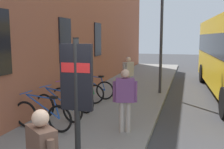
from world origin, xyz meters
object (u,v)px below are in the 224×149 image
object	(u,v)px
bicycle_end_of_row	(80,93)
pedestrian_by_facade	(125,94)
bicycle_far_end	(72,99)
pedestrian_near_bus	(128,72)
street_lamp	(162,16)
transit_info_sign	(77,87)
bicycle_under_window	(42,115)
bicycle_by_door	(92,89)
bicycle_mid_rack	(59,107)

from	to	relation	value
bicycle_end_of_row	pedestrian_by_facade	world-z (taller)	pedestrian_by_facade
bicycle_far_end	pedestrian_near_bus	world-z (taller)	pedestrian_near_bus
pedestrian_by_facade	street_lamp	xyz separation A→B (m)	(4.97, -0.35, 2.27)
transit_info_sign	street_lamp	size ratio (longest dim) A/B	0.43
bicycle_under_window	bicycle_by_door	world-z (taller)	same
bicycle_under_window	pedestrian_near_bus	world-z (taller)	pedestrian_near_bus
pedestrian_by_facade	bicycle_far_end	bearing A→B (deg)	56.96
bicycle_far_end	pedestrian_by_facade	bearing A→B (deg)	-123.04
bicycle_far_end	bicycle_end_of_row	distance (m)	0.89
street_lamp	bicycle_far_end	bearing A→B (deg)	145.77
bicycle_far_end	pedestrian_by_facade	distance (m)	2.58
bicycle_mid_rack	transit_info_sign	size ratio (longest dim) A/B	0.72
bicycle_end_of_row	pedestrian_by_facade	xyz separation A→B (m)	(-2.25, -2.21, 0.60)
bicycle_by_door	street_lamp	bearing A→B (deg)	-52.97
bicycle_mid_rack	bicycle_far_end	bearing A→B (deg)	1.11
bicycle_under_window	bicycle_far_end	bearing A→B (deg)	0.35
bicycle_far_end	transit_info_sign	world-z (taller)	transit_info_sign
bicycle_under_window	bicycle_far_end	world-z (taller)	same
bicycle_end_of_row	bicycle_by_door	xyz separation A→B (m)	(0.89, -0.14, 0.00)
bicycle_mid_rack	pedestrian_near_bus	size ratio (longest dim) A/B	1.09
bicycle_mid_rack	bicycle_end_of_row	size ratio (longest dim) A/B	1.02
bicycle_end_of_row	pedestrian_near_bus	distance (m)	2.48
transit_info_sign	pedestrian_by_facade	xyz separation A→B (m)	(2.31, -0.26, -0.61)
pedestrian_by_facade	bicycle_mid_rack	bearing A→B (deg)	79.06
bicycle_under_window	bicycle_end_of_row	distance (m)	2.71
bicycle_by_door	street_lamp	xyz separation A→B (m)	(1.83, -2.42, 2.87)
pedestrian_near_bus	bicycle_end_of_row	bearing A→B (deg)	147.10
bicycle_under_window	street_lamp	xyz separation A→B (m)	(5.42, -2.44, 2.87)
bicycle_far_end	bicycle_by_door	distance (m)	1.77
bicycle_end_of_row	transit_info_sign	size ratio (longest dim) A/B	0.71
bicycle_by_door	transit_info_sign	world-z (taller)	transit_info_sign
bicycle_far_end	pedestrian_near_bus	xyz separation A→B (m)	(2.91, -1.20, 0.58)
pedestrian_near_bus	street_lamp	xyz separation A→B (m)	(0.69, -1.25, 2.28)
pedestrian_by_facade	bicycle_end_of_row	bearing A→B (deg)	44.53
bicycle_by_door	pedestrian_by_facade	xyz separation A→B (m)	(-3.14, -2.07, 0.60)
bicycle_under_window	street_lamp	size ratio (longest dim) A/B	0.32
bicycle_mid_rack	bicycle_by_door	bearing A→B (deg)	-0.15
bicycle_under_window	bicycle_far_end	xyz separation A→B (m)	(1.82, 0.01, 0.00)
bicycle_far_end	street_lamp	size ratio (longest dim) A/B	0.31
bicycle_under_window	transit_info_sign	bearing A→B (deg)	-135.40
bicycle_far_end	bicycle_by_door	bearing A→B (deg)	-0.84
bicycle_mid_rack	transit_info_sign	distance (m)	3.49
street_lamp	bicycle_end_of_row	bearing A→B (deg)	136.71
bicycle_by_door	pedestrian_by_facade	world-z (taller)	pedestrian_by_facade
bicycle_under_window	pedestrian_by_facade	world-z (taller)	pedestrian_by_facade
bicycle_end_of_row	pedestrian_near_bus	size ratio (longest dim) A/B	1.07
bicycle_under_window	transit_info_sign	xyz separation A→B (m)	(-1.86, -1.83, 1.21)
bicycle_far_end	street_lamp	bearing A→B (deg)	-34.23
bicycle_under_window	bicycle_mid_rack	size ratio (longest dim) A/B	1.02
pedestrian_near_bus	street_lamp	world-z (taller)	street_lamp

